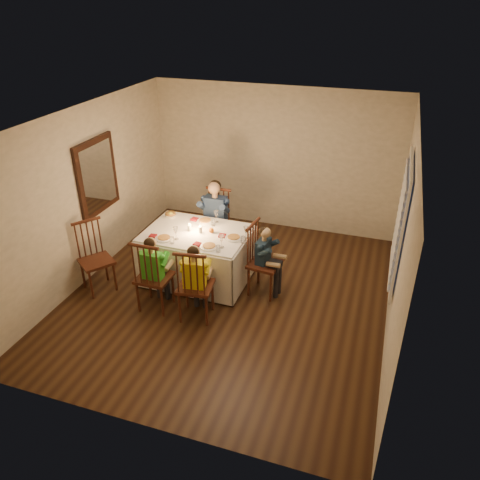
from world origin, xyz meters
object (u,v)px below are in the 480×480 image
(child_green, at_px, (157,306))
(child_yellow, at_px, (197,316))
(chair_near_right, at_px, (197,316))
(child_teal, at_px, (264,291))
(chair_extra, at_px, (101,289))
(dining_table, at_px, (197,246))
(chair_near_left, at_px, (157,306))
(adult, at_px, (216,252))
(chair_adult, at_px, (216,252))
(serving_bowl, at_px, (171,215))
(chair_end, at_px, (264,291))

(child_green, distance_m, child_yellow, 0.63)
(chair_near_right, relative_size, child_teal, 1.03)
(child_teal, bearing_deg, chair_extra, 113.46)
(chair_near_right, xyz_separation_m, child_yellow, (0.00, 0.00, 0.00))
(child_yellow, bearing_deg, dining_table, -76.47)
(chair_near_left, distance_m, adult, 1.76)
(chair_adult, bearing_deg, chair_near_right, -77.83)
(chair_near_left, bearing_deg, serving_bowl, -76.04)
(chair_extra, distance_m, child_teal, 2.47)
(child_green, relative_size, serving_bowl, 5.36)
(chair_end, bearing_deg, chair_near_right, 146.79)
(chair_end, bearing_deg, child_teal, -173.21)
(adult, bearing_deg, chair_extra, -128.34)
(chair_near_right, xyz_separation_m, child_green, (-0.63, 0.02, 0.00))
(chair_adult, bearing_deg, adult, 0.00)
(adult, bearing_deg, chair_near_left, -98.16)
(dining_table, distance_m, child_teal, 1.23)
(chair_end, xyz_separation_m, chair_extra, (-2.37, -0.71, 0.00))
(chair_extra, xyz_separation_m, adult, (1.25, 1.61, 0.00))
(dining_table, height_order, child_green, dining_table)
(chair_end, xyz_separation_m, adult, (-1.12, 0.90, 0.00))
(chair_adult, xyz_separation_m, serving_bowl, (-0.56, -0.51, 0.84))
(chair_near_left, height_order, child_teal, chair_near_left)
(chair_near_left, distance_m, serving_bowl, 1.53)
(chair_end, distance_m, adult, 1.43)
(child_teal, bearing_deg, chair_near_left, 128.67)
(chair_near_left, height_order, chair_extra, chair_near_left)
(chair_adult, height_order, serving_bowl, serving_bowl)
(chair_near_left, relative_size, serving_bowl, 5.31)
(chair_near_right, height_order, child_teal, chair_near_right)
(chair_end, distance_m, child_green, 1.59)
(chair_near_right, bearing_deg, chair_near_left, -10.01)
(dining_table, xyz_separation_m, chair_end, (1.08, -0.03, -0.58))
(chair_near_right, relative_size, serving_bowl, 5.31)
(chair_end, bearing_deg, serving_bowl, 83.68)
(chair_adult, bearing_deg, chair_near_left, -98.16)
(child_teal, distance_m, serving_bowl, 1.91)
(chair_near_left, height_order, child_green, child_green)
(dining_table, height_order, chair_near_right, dining_table)
(dining_table, distance_m, serving_bowl, 0.74)
(chair_end, height_order, child_yellow, child_yellow)
(chair_near_left, relative_size, adult, 0.86)
(dining_table, xyz_separation_m, child_green, (-0.27, -0.88, -0.58))
(chair_adult, bearing_deg, serving_bowl, -137.93)
(dining_table, bearing_deg, chair_end, -0.99)
(dining_table, relative_size, chair_end, 1.42)
(chair_adult, xyz_separation_m, child_teal, (1.12, -0.90, 0.00))
(child_green, height_order, serving_bowl, serving_bowl)
(chair_near_right, relative_size, adult, 0.86)
(child_yellow, xyz_separation_m, serving_bowl, (-0.95, 1.25, 0.84))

